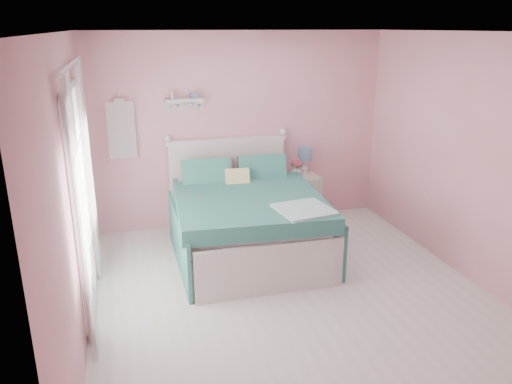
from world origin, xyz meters
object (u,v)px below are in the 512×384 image
nightstand (301,198)px  vase (296,171)px  bed (246,221)px  teacup (299,176)px  table_lamp (305,156)px

nightstand → vase: bearing=-179.0°
bed → teacup: 1.21m
nightstand → bed: bearing=-141.3°
bed → table_lamp: 1.47m
teacup → vase: bearing=92.6°
nightstand → table_lamp: size_ratio=1.67×
nightstand → teacup: teacup is taller
teacup → bed: bearing=-143.2°
bed → table_lamp: bearing=42.7°
bed → vase: (0.93, 0.81, 0.34)m
bed → nightstand: bed is taller
table_lamp → teacup: size_ratio=4.06×
nightstand → table_lamp: bearing=39.7°
nightstand → teacup: (-0.08, -0.11, 0.37)m
bed → nightstand: size_ratio=3.24×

